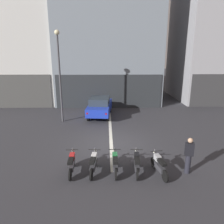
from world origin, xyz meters
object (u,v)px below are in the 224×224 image
(car_blue_crossing_near, at_px, (100,106))
(motorcycle_black_row_right_mid, at_px, (137,163))
(motorcycle_white_row_left_mid, at_px, (94,163))
(street_lamp, at_px, (59,68))
(motorcycle_red_row_leftmost, at_px, (72,163))
(motorcycle_green_row_centre, at_px, (115,163))
(motorcycle_silver_row_rightmost, at_px, (159,165))
(person_by_motorcycles, at_px, (189,155))

(car_blue_crossing_near, height_order, motorcycle_black_row_right_mid, car_blue_crossing_near)
(motorcycle_black_row_right_mid, bearing_deg, car_blue_crossing_near, 102.21)
(motorcycle_white_row_left_mid, xyz_separation_m, motorcycle_black_row_right_mid, (1.92, -0.04, 0.00))
(street_lamp, xyz_separation_m, motorcycle_red_row_leftmost, (1.86, -7.31, -3.64))
(street_lamp, distance_m, motorcycle_red_row_leftmost, 8.38)
(car_blue_crossing_near, height_order, motorcycle_green_row_centre, car_blue_crossing_near)
(motorcycle_red_row_leftmost, bearing_deg, car_blue_crossing_near, 83.35)
(motorcycle_green_row_centre, height_order, motorcycle_silver_row_rightmost, same)
(motorcycle_black_row_right_mid, height_order, person_by_motorcycles, person_by_motorcycles)
(motorcycle_red_row_leftmost, height_order, motorcycle_white_row_left_mid, same)
(car_blue_crossing_near, bearing_deg, motorcycle_red_row_leftmost, -96.65)
(motorcycle_silver_row_rightmost, bearing_deg, motorcycle_white_row_left_mid, 175.69)
(motorcycle_black_row_right_mid, bearing_deg, street_lamp, 122.84)
(motorcycle_silver_row_rightmost, bearing_deg, motorcycle_red_row_leftmost, 176.57)
(motorcycle_green_row_centre, relative_size, person_by_motorcycles, 1.00)
(car_blue_crossing_near, distance_m, motorcycle_silver_row_rightmost, 9.32)
(car_blue_crossing_near, bearing_deg, motorcycle_white_row_left_mid, -90.29)
(motorcycle_silver_row_rightmost, bearing_deg, street_lamp, 127.12)
(motorcycle_white_row_left_mid, distance_m, motorcycle_silver_row_rightmost, 2.89)
(motorcycle_white_row_left_mid, relative_size, motorcycle_silver_row_rightmost, 1.01)
(car_blue_crossing_near, bearing_deg, motorcycle_silver_row_rightmost, -72.26)
(motorcycle_silver_row_rightmost, bearing_deg, car_blue_crossing_near, 107.74)
(motorcycle_red_row_leftmost, height_order, motorcycle_green_row_centre, same)
(motorcycle_red_row_leftmost, bearing_deg, person_by_motorcycles, -1.72)
(car_blue_crossing_near, xyz_separation_m, motorcycle_white_row_left_mid, (-0.04, -8.65, -0.43))
(car_blue_crossing_near, bearing_deg, motorcycle_green_row_centre, -83.95)
(street_lamp, height_order, motorcycle_red_row_leftmost, street_lamp)
(person_by_motorcycles, bearing_deg, motorcycle_silver_row_rightmost, -176.71)
(car_blue_crossing_near, distance_m, motorcycle_red_row_leftmost, 8.71)
(motorcycle_white_row_left_mid, bearing_deg, motorcycle_green_row_centre, -0.13)
(street_lamp, xyz_separation_m, motorcycle_silver_row_rightmost, (5.71, -7.54, -3.64))
(motorcycle_black_row_right_mid, bearing_deg, person_by_motorcycles, -2.70)
(street_lamp, xyz_separation_m, motorcycle_green_row_centre, (3.79, -7.32, -3.64))
(motorcycle_red_row_leftmost, bearing_deg, motorcycle_green_row_centre, -0.45)
(car_blue_crossing_near, height_order, person_by_motorcycles, person_by_motorcycles)
(car_blue_crossing_near, xyz_separation_m, motorcycle_black_row_right_mid, (1.88, -8.69, -0.43))
(motorcycle_silver_row_rightmost, bearing_deg, motorcycle_black_row_right_mid, 169.25)
(street_lamp, distance_m, person_by_motorcycles, 10.74)
(motorcycle_red_row_leftmost, relative_size, person_by_motorcycles, 1.00)
(motorcycle_black_row_right_mid, distance_m, motorcycle_silver_row_rightmost, 0.97)
(motorcycle_red_row_leftmost, relative_size, motorcycle_silver_row_rightmost, 1.01)
(street_lamp, relative_size, motorcycle_silver_row_rightmost, 4.07)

